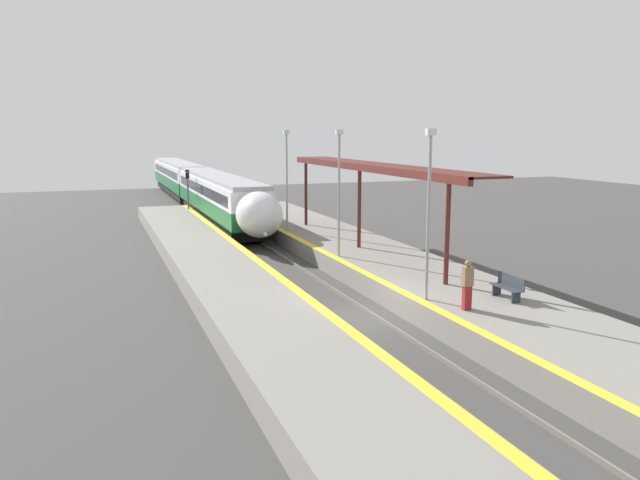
# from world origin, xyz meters

# --- Properties ---
(ground_plane) EXTENTS (120.00, 120.00, 0.00)m
(ground_plane) POSITION_xyz_m (0.00, 0.00, 0.00)
(ground_plane) COLOR #423F3D
(rail_left) EXTENTS (0.08, 90.00, 0.15)m
(rail_left) POSITION_xyz_m (-0.72, 0.00, 0.07)
(rail_left) COLOR slate
(rail_left) RESTS_ON ground_plane
(rail_right) EXTENTS (0.08, 90.00, 0.15)m
(rail_right) POSITION_xyz_m (0.72, 0.00, 0.07)
(rail_right) COLOR slate
(rail_right) RESTS_ON ground_plane
(train) EXTENTS (2.84, 49.10, 3.75)m
(train) POSITION_xyz_m (0.00, 37.17, 2.15)
(train) COLOR black
(train) RESTS_ON ground_plane
(platform_right) EXTENTS (5.19, 64.00, 0.93)m
(platform_right) POSITION_xyz_m (4.27, 0.00, 0.46)
(platform_right) COLOR gray
(platform_right) RESTS_ON ground_plane
(platform_left) EXTENTS (4.01, 64.00, 0.93)m
(platform_left) POSITION_xyz_m (-3.68, 0.00, 0.46)
(platform_left) COLOR gray
(platform_left) RESTS_ON ground_plane
(platform_bench) EXTENTS (0.44, 1.53, 0.89)m
(platform_bench) POSITION_xyz_m (5.05, -2.41, 1.39)
(platform_bench) COLOR #2D333D
(platform_bench) RESTS_ON platform_right
(person_waiting) EXTENTS (0.36, 0.23, 1.76)m
(person_waiting) POSITION_xyz_m (2.80, -3.12, 1.84)
(person_waiting) COLOR maroon
(person_waiting) RESTS_ON platform_right
(railway_signal) EXTENTS (0.28, 0.28, 4.06)m
(railway_signal) POSITION_xyz_m (-1.98, 29.18, 2.50)
(railway_signal) COLOR #59595E
(railway_signal) RESTS_ON ground_plane
(lamppost_near) EXTENTS (0.36, 0.20, 6.20)m
(lamppost_near) POSITION_xyz_m (2.17, -1.43, 4.43)
(lamppost_near) COLOR #9E9EA3
(lamppost_near) RESTS_ON platform_right
(lamppost_mid) EXTENTS (0.36, 0.20, 6.20)m
(lamppost_mid) POSITION_xyz_m (2.17, 7.21, 4.43)
(lamppost_mid) COLOR #9E9EA3
(lamppost_mid) RESTS_ON platform_right
(lamppost_far) EXTENTS (0.36, 0.20, 6.20)m
(lamppost_far) POSITION_xyz_m (2.17, 15.86, 4.43)
(lamppost_far) COLOR #9E9EA3
(lamppost_far) RESTS_ON platform_right
(station_canopy) EXTENTS (2.02, 20.48, 4.44)m
(station_canopy) POSITION_xyz_m (4.67, 9.09, 5.09)
(station_canopy) COLOR #511E19
(station_canopy) RESTS_ON platform_right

